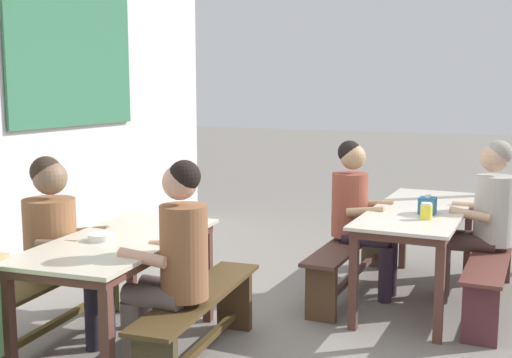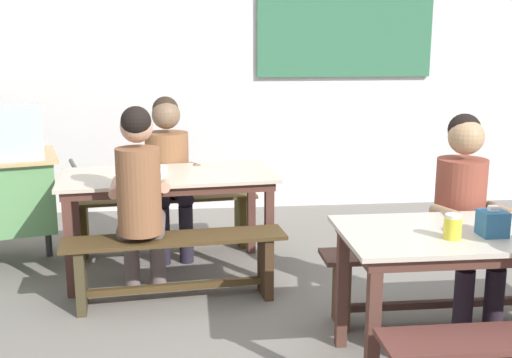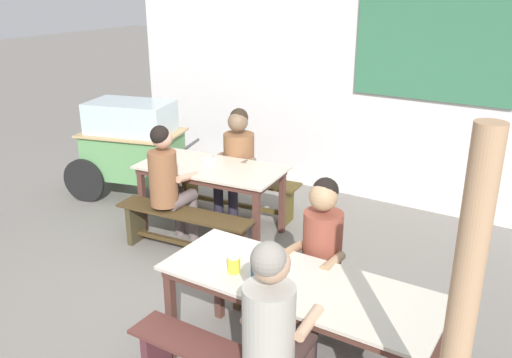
{
  "view_description": "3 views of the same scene",
  "coord_description": "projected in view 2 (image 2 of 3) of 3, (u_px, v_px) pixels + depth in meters",
  "views": [
    {
      "loc": [
        -4.13,
        -1.36,
        1.72
      ],
      "look_at": [
        -0.12,
        0.46,
        1.08
      ],
      "focal_mm": 44.86,
      "sensor_mm": 36.0,
      "label": 1
    },
    {
      "loc": [
        -0.7,
        -3.42,
        1.71
      ],
      "look_at": [
        -0.31,
        0.17,
        0.91
      ],
      "focal_mm": 44.25,
      "sensor_mm": 36.0,
      "label": 2
    },
    {
      "loc": [
        2.42,
        -3.29,
        2.65
      ],
      "look_at": [
        0.03,
        0.56,
        0.96
      ],
      "focal_mm": 38.41,
      "sensor_mm": 36.0,
      "label": 3
    }
  ],
  "objects": [
    {
      "name": "ground_plane",
      "position": [
        311.0,
        332.0,
        3.76
      ],
      "size": [
        40.0,
        40.0,
        0.0
      ],
      "primitive_type": "plane",
      "color": "slate"
    },
    {
      "name": "backdrop_wall",
      "position": [
        259.0,
        50.0,
        6.28
      ],
      "size": [
        6.6,
        0.23,
        3.06
      ],
      "color": "white",
      "rests_on": "ground_plane"
    },
    {
      "name": "dining_table_far",
      "position": [
        168.0,
        184.0,
        4.58
      ],
      "size": [
        1.6,
        0.91,
        0.76
      ],
      "color": "beige",
      "rests_on": "ground_plane"
    },
    {
      "name": "bench_far_back",
      "position": [
        164.0,
        214.0,
        5.19
      ],
      "size": [
        1.55,
        0.47,
        0.45
      ],
      "color": "brown",
      "rests_on": "ground_plane"
    },
    {
      "name": "bench_far_front",
      "position": [
        176.0,
        259.0,
        4.13
      ],
      "size": [
        1.47,
        0.44,
        0.45
      ],
      "color": "#46341B",
      "rests_on": "ground_plane"
    },
    {
      "name": "bench_near_back",
      "position": [
        469.0,
        271.0,
        3.88
      ],
      "size": [
        1.84,
        0.28,
        0.45
      ],
      "color": "#4E322B",
      "rests_on": "ground_plane"
    },
    {
      "name": "person_center_facing",
      "position": [
        168.0,
        164.0,
        5.05
      ],
      "size": [
        0.5,
        0.6,
        1.27
      ],
      "color": "#25212E",
      "rests_on": "ground_plane"
    },
    {
      "name": "person_right_near_table",
      "position": [
        465.0,
        209.0,
        3.71
      ],
      "size": [
        0.41,
        0.54,
        1.29
      ],
      "color": "#2A202C",
      "rests_on": "ground_plane"
    },
    {
      "name": "person_left_back_turned",
      "position": [
        140.0,
        193.0,
        4.06
      ],
      "size": [
        0.4,
        0.53,
        1.31
      ],
      "color": "#6A5B5A",
      "rests_on": "ground_plane"
    },
    {
      "name": "tissue_box",
      "position": [
        493.0,
        223.0,
        3.12
      ],
      "size": [
        0.13,
        0.12,
        0.15
      ],
      "color": "#2A5F8B",
      "rests_on": "dining_table_near"
    },
    {
      "name": "condiment_jar",
      "position": [
        453.0,
        227.0,
        3.07
      ],
      "size": [
        0.09,
        0.09,
        0.12
      ],
      "color": "yellow",
      "rests_on": "dining_table_near"
    },
    {
      "name": "soup_bowl",
      "position": [
        156.0,
        169.0,
        4.63
      ],
      "size": [
        0.16,
        0.16,
        0.04
      ],
      "primitive_type": "cylinder",
      "color": "silver",
      "rests_on": "dining_table_far"
    }
  ]
}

